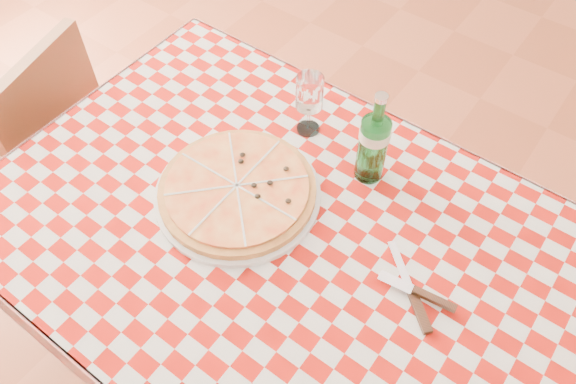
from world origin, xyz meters
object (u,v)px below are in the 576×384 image
at_px(chair_far, 45,144).
at_px(wine_glass, 309,105).
at_px(dining_table, 279,255).
at_px(water_bottle, 374,138).
at_px(pizza_plate, 237,189).

bearing_deg(chair_far, wine_glass, -172.46).
distance_m(dining_table, water_bottle, 0.34).
relative_size(chair_far, water_bottle, 3.42).
xyz_separation_m(water_bottle, wine_glass, (-0.19, 0.03, -0.04)).
xyz_separation_m(dining_table, wine_glass, (-0.12, 0.28, 0.18)).
height_order(pizza_plate, wine_glass, wine_glass).
distance_m(chair_far, wine_glass, 0.90).
relative_size(pizza_plate, wine_glass, 2.27).
height_order(chair_far, water_bottle, water_bottle).
bearing_deg(wine_glass, pizza_plate, -91.80).
height_order(chair_far, pizza_plate, chair_far).
height_order(water_bottle, wine_glass, water_bottle).
xyz_separation_m(dining_table, water_bottle, (0.07, 0.25, 0.22)).
bearing_deg(dining_table, chair_far, -178.19).
relative_size(dining_table, wine_glass, 7.32).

